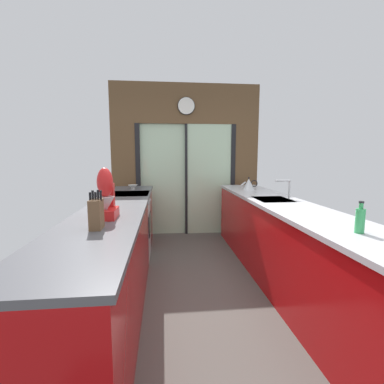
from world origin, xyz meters
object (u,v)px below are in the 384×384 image
Objects in this scene: knife_block at (96,214)px; soap_bottle at (360,220)px; stand_mixer at (106,199)px; mixing_bowl at (133,187)px; oven_range at (129,226)px; kettle at (249,184)px.

knife_block reaches higher than soap_bottle.
soap_bottle is at bearing -19.68° from stand_mixer.
knife_block is (0.00, -2.36, 0.07)m from mixing_bowl.
oven_range is 1.90m from kettle.
stand_mixer is (-0.00, 0.35, 0.05)m from knife_block.
kettle is at bearing -7.46° from mixing_bowl.
oven_range is at bearing -172.00° from kettle.
soap_bottle is at bearing -56.15° from mixing_bowl.
oven_range is 3.29× the size of knife_block.
mixing_bowl is (0.02, 0.49, 0.50)m from oven_range.
stand_mixer is 2.52m from kettle.
mixing_bowl is at bearing 90.00° from knife_block.
kettle reaches higher than mixing_bowl.
stand_mixer reaches higher than soap_bottle.
mixing_bowl is 0.58× the size of kettle.
oven_range is 5.98× the size of mixing_bowl.
mixing_bowl is 1.80m from kettle.
knife_block is 0.67× the size of stand_mixer.
soap_bottle is (1.78, -0.64, -0.07)m from stand_mixer.
mixing_bowl is 0.71× the size of soap_bottle.
kettle is (1.78, 1.78, -0.08)m from stand_mixer.
knife_block is at bearing -89.44° from oven_range.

